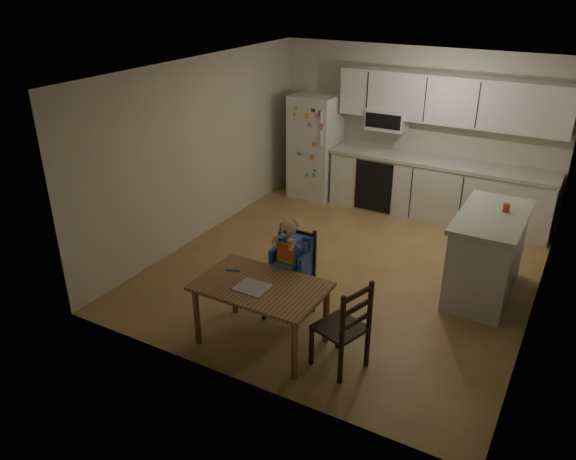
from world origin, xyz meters
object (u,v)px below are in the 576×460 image
Objects in this scene: dining_table at (261,293)px; chair_booster at (291,257)px; red_cup at (506,208)px; kitchen_island at (486,254)px; chair_side at (348,323)px; refrigerator at (315,146)px.

dining_table is 0.63m from chair_booster.
red_cup is 2.53m from chair_booster.
kitchen_island is 0.58m from red_cup.
chair_side is at bearing -111.47° from kitchen_island.
kitchen_island is at bearing -124.24° from red_cup.
chair_booster is (-1.77, -1.50, 0.20)m from kitchen_island.
red_cup is 0.08× the size of chair_booster.
chair_booster is at bearing -67.14° from refrigerator.
refrigerator reaches higher than chair_booster.
red_cup is 2.50m from chair_side.
chair_booster is at bearing -104.40° from chair_side.
kitchen_island is 1.45× the size of chair_side.
dining_table is at bearing -70.36° from refrigerator.
kitchen_island is at bearing -30.81° from refrigerator.
chair_booster is 1.25× the size of chair_side.
refrigerator is 4.29m from dining_table.
kitchen_island reaches higher than dining_table.
chair_side reaches higher than dining_table.
refrigerator is at bearing 109.64° from dining_table.
refrigerator is at bearing 112.72° from chair_booster.
chair_side is at bearing -112.45° from red_cup.
chair_booster is (-0.00, 0.62, 0.12)m from dining_table.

